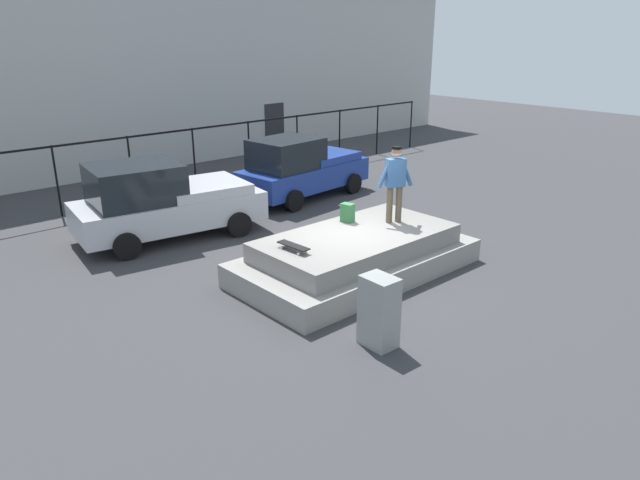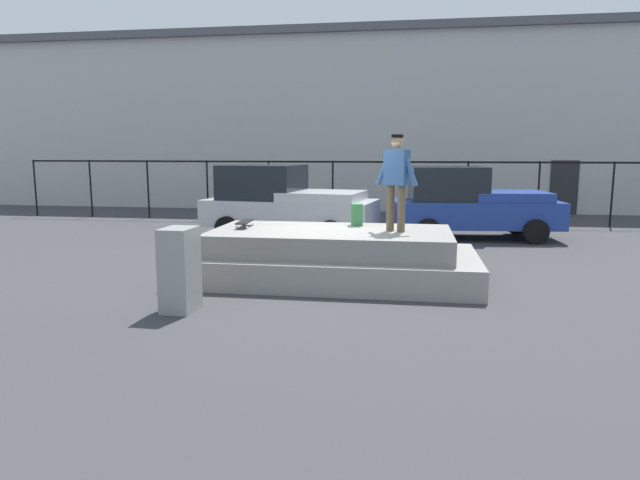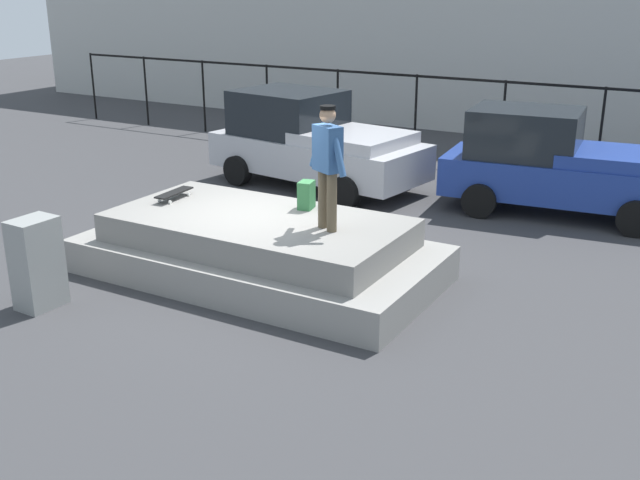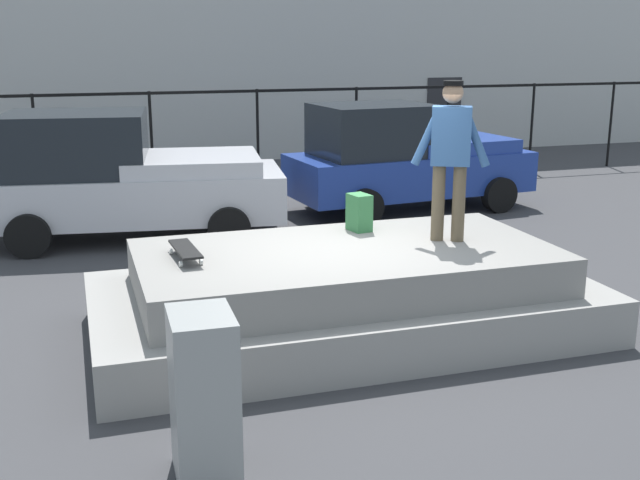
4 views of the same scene
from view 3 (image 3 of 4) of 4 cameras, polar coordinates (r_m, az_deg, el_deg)
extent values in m
plane|color=#38383A|center=(11.54, -4.41, -2.40)|extent=(60.00, 60.00, 0.00)
cube|color=gray|center=(11.34, -4.62, -1.45)|extent=(5.30, 2.74, 0.50)
cube|color=gray|center=(11.18, -4.68, 0.76)|extent=(4.35, 2.25, 0.41)
cylinder|color=brown|center=(10.49, 0.23, 3.14)|extent=(0.14, 0.14, 0.83)
cylinder|color=brown|center=(10.32, 0.90, 2.86)|extent=(0.14, 0.14, 0.83)
cube|color=#33598C|center=(10.23, 0.57, 6.91)|extent=(0.48, 0.40, 0.62)
cylinder|color=#33598C|center=(10.44, -0.21, 7.03)|extent=(0.33, 0.23, 0.61)
cylinder|color=#33598C|center=(10.02, 1.39, 6.51)|extent=(0.33, 0.23, 0.61)
sphere|color=tan|center=(10.14, 0.58, 9.40)|extent=(0.22, 0.22, 0.22)
cylinder|color=black|center=(10.12, 0.58, 9.96)|extent=(0.28, 0.28, 0.05)
cube|color=black|center=(12.16, -10.94, 3.53)|extent=(0.25, 0.77, 0.02)
cylinder|color=silver|center=(12.05, -12.01, 2.93)|extent=(0.03, 0.06, 0.06)
cylinder|color=silver|center=(11.93, -11.25, 2.82)|extent=(0.03, 0.06, 0.06)
cylinder|color=silver|center=(12.43, -10.60, 3.51)|extent=(0.03, 0.06, 0.06)
cylinder|color=silver|center=(12.31, -9.85, 3.41)|extent=(0.03, 0.06, 0.06)
cube|color=#33723F|center=(11.42, -1.03, 3.41)|extent=(0.25, 0.31, 0.42)
cube|color=#B7B7BC|center=(16.10, -0.17, 6.42)|extent=(4.84, 2.55, 0.72)
cube|color=black|center=(16.44, -2.41, 9.60)|extent=(2.30, 2.04, 0.93)
cube|color=#B7B7BC|center=(15.46, 2.54, 7.68)|extent=(2.31, 2.10, 0.24)
cylinder|color=black|center=(17.80, -1.84, 6.46)|extent=(0.66, 0.31, 0.64)
cylinder|color=black|center=(16.38, -6.25, 5.24)|extent=(0.66, 0.31, 0.64)
cylinder|color=black|center=(16.17, 6.00, 5.06)|extent=(0.66, 0.31, 0.64)
cylinder|color=black|center=(14.59, 1.87, 3.61)|extent=(0.66, 0.31, 0.64)
cube|color=navy|center=(14.89, 17.85, 4.43)|extent=(4.52, 2.15, 0.72)
cube|color=black|center=(14.82, 15.22, 7.82)|extent=(2.11, 1.77, 0.90)
cube|color=navy|center=(14.73, 21.41, 5.79)|extent=(2.12, 1.82, 0.24)
cylinder|color=black|center=(16.01, 13.32, 4.51)|extent=(0.66, 0.28, 0.64)
cylinder|color=black|center=(14.35, 11.91, 2.92)|extent=(0.66, 0.28, 0.64)
cylinder|color=black|center=(15.76, 22.99, 3.25)|extent=(0.66, 0.28, 0.64)
cylinder|color=black|center=(14.06, 22.70, 1.49)|extent=(0.66, 0.28, 0.64)
cube|color=gray|center=(10.79, -20.56, -1.66)|extent=(0.46, 0.61, 1.24)
cylinder|color=black|center=(25.18, -16.72, 11.04)|extent=(0.06, 0.06, 2.03)
cylinder|color=black|center=(23.66, -12.98, 10.88)|extent=(0.06, 0.06, 2.03)
cylinder|color=black|center=(22.25, -8.75, 10.64)|extent=(0.06, 0.06, 2.03)
cylinder|color=black|center=(20.98, -3.99, 10.30)|extent=(0.06, 0.06, 2.03)
cylinder|color=black|center=(19.86, 1.33, 9.84)|extent=(0.06, 0.06, 2.03)
cylinder|color=black|center=(18.93, 7.21, 9.23)|extent=(0.06, 0.06, 2.03)
cylinder|color=black|center=(18.21, 13.60, 8.46)|extent=(0.06, 0.06, 2.03)
cylinder|color=black|center=(17.73, 20.39, 7.52)|extent=(0.06, 0.06, 2.03)
cube|color=black|center=(18.39, 10.53, 11.86)|extent=(24.00, 0.04, 0.06)
cube|color=#B2B2AD|center=(25.90, 16.99, 16.54)|extent=(35.51, 8.87, 6.80)
camera|label=1|loc=(14.59, -60.82, 13.07)|focal=33.00mm
camera|label=2|loc=(5.22, -71.06, -15.72)|focal=31.69mm
camera|label=4|loc=(8.90, -51.81, 4.49)|focal=44.07mm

